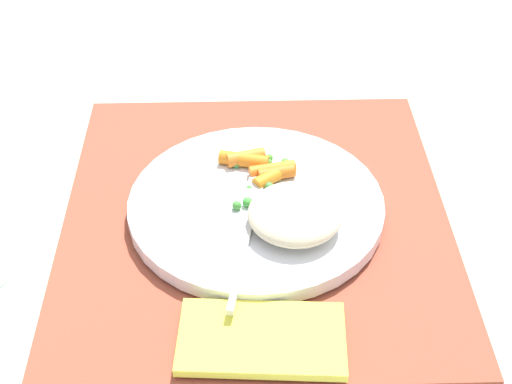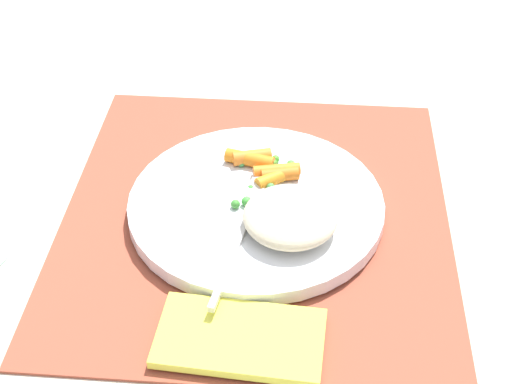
{
  "view_description": "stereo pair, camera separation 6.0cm",
  "coord_description": "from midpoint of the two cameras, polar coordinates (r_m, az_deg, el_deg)",
  "views": [
    {
      "loc": [
        -0.56,
        0.02,
        0.49
      ],
      "look_at": [
        0.0,
        0.0,
        0.03
      ],
      "focal_mm": 52.46,
      "sensor_mm": 36.0,
      "label": 1
    },
    {
      "loc": [
        -0.56,
        -0.04,
        0.49
      ],
      "look_at": [
        0.0,
        0.0,
        0.03
      ],
      "focal_mm": 52.46,
      "sensor_mm": 36.0,
      "label": 2
    }
  ],
  "objects": [
    {
      "name": "ground_plane",
      "position": [
        0.75,
        -2.32,
        -1.9
      ],
      "size": [
        2.4,
        2.4,
        0.0
      ],
      "primitive_type": "plane",
      "color": "beige"
    },
    {
      "name": "placemat",
      "position": [
        0.74,
        -2.33,
        -1.73
      ],
      "size": [
        0.41,
        0.38,
        0.01
      ],
      "primitive_type": "cube",
      "color": "#9E4733",
      "rests_on": "ground_plane"
    },
    {
      "name": "plate",
      "position": [
        0.74,
        -2.35,
        -1.12
      ],
      "size": [
        0.25,
        0.25,
        0.01
      ],
      "primitive_type": "cylinder",
      "color": "white",
      "rests_on": "placemat"
    },
    {
      "name": "rice_mound",
      "position": [
        0.69,
        0.49,
        -1.77
      ],
      "size": [
        0.09,
        0.09,
        0.03
      ],
      "primitive_type": "ellipsoid",
      "color": "beige",
      "rests_on": "plate"
    },
    {
      "name": "carrot_portion",
      "position": [
        0.76,
        -1.97,
        1.9
      ],
      "size": [
        0.06,
        0.08,
        0.01
      ],
      "color": "orange",
      "rests_on": "plate"
    },
    {
      "name": "pea_scatter",
      "position": [
        0.75,
        -1.41,
        0.65
      ],
      "size": [
        0.08,
        0.08,
        0.01
      ],
      "color": "green",
      "rests_on": "plate"
    },
    {
      "name": "fork",
      "position": [
        0.7,
        -2.88,
        -2.32
      ],
      "size": [
        0.19,
        0.04,
        0.01
      ],
      "color": "silver",
      "rests_on": "plate"
    },
    {
      "name": "napkin",
      "position": [
        0.62,
        -2.13,
        -11.2
      ],
      "size": [
        0.09,
        0.14,
        0.01
      ],
      "primitive_type": "cube",
      "rotation": [
        0.0,
        0.0,
        -0.07
      ],
      "color": "#EAE54C",
      "rests_on": "placemat"
    }
  ]
}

